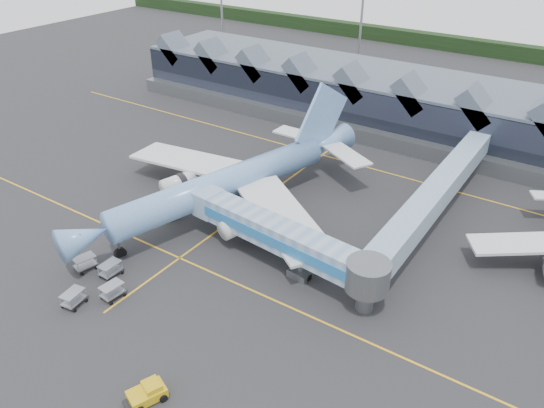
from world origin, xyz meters
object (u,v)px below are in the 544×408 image
Objects in this scene: fuel_truck at (180,196)px; pushback_tug at (147,393)px; main_airliner at (232,181)px; jet_bridge at (293,243)px.

fuel_truck is 33.98m from pushback_tug.
pushback_tug is (20.69, -26.94, -0.90)m from fuel_truck.
main_airliner is 5.40× the size of fuel_truck.
jet_bridge is 3.18× the size of fuel_truck.
jet_bridge reaches higher than pushback_tug.
main_airliner reaches higher than fuel_truck.
main_airliner is at bearing 136.58° from pushback_tug.
jet_bridge is at bearing -28.11° from fuel_truck.
fuel_truck is at bearing 149.65° from pushback_tug.
main_airliner is 33.66m from pushback_tug.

